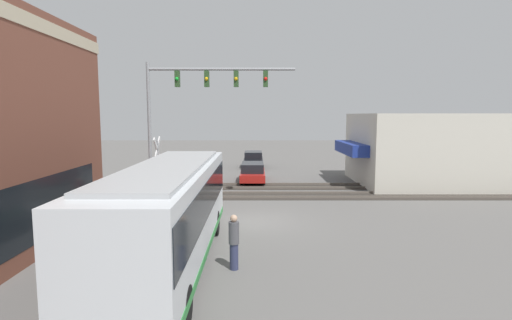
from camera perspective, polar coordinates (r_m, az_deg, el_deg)
The scene contains 11 objects.
ground_plane at distance 18.98m, azimuth -0.16°, elevation -8.81°, with size 120.00×120.00×0.00m, color #605E5B.
shop_building at distance 31.31m, azimuth 22.52°, elevation 1.48°, with size 8.40×10.38×5.09m.
city_bus at distance 13.51m, azimuth -12.29°, elevation -7.07°, with size 11.31×2.59×3.40m.
traffic_signal_gantry at distance 23.38m, azimuth -8.79°, elevation 8.94°, with size 0.42×8.48×7.98m.
crossing_signal at distance 22.64m, azimuth -13.89°, elevation -0.58°, with size 1.41×1.18×3.81m.
rail_track_near at distance 24.81m, azimuth -0.12°, elevation -5.09°, with size 2.60×60.00×0.15m.
rail_track_far at distance 27.96m, azimuth -0.11°, elevation -3.77°, with size 2.60×60.00×0.15m.
parked_car_red at distance 29.98m, azimuth -0.48°, elevation -1.83°, with size 4.83×1.82×1.43m.
parked_car_black at distance 38.08m, azimuth -0.38°, elevation 0.01°, with size 4.57×1.82×1.53m.
pedestrian_near_bus at distance 13.16m, azimuth -3.18°, elevation -11.55°, with size 0.34×0.34×1.82m.
pedestrian_at_crossing at distance 22.49m, azimuth -14.16°, elevation -4.44°, with size 0.34×0.34×1.62m.
Camera 1 is at (-18.31, -0.06, 5.01)m, focal length 28.00 mm.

